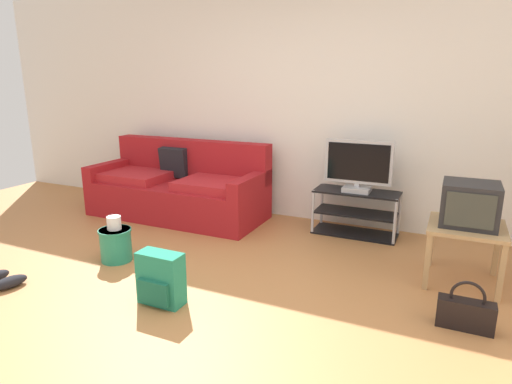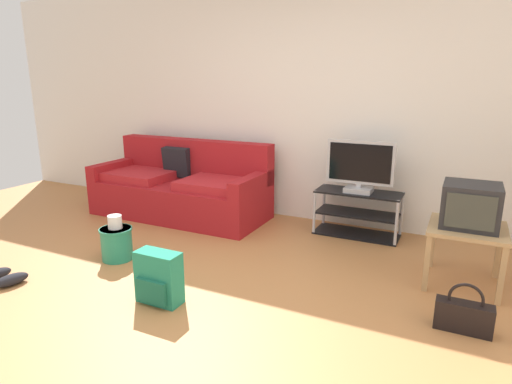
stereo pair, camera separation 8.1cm
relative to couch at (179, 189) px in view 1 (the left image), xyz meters
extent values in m
cube|color=#B27542|center=(1.36, -1.89, -0.33)|extent=(9.00, 9.80, 0.02)
cube|color=silver|center=(1.36, 0.56, 1.03)|extent=(9.00, 0.10, 2.70)
cube|color=maroon|center=(0.00, -0.06, -0.12)|extent=(2.08, 0.87, 0.41)
cube|color=maroon|center=(0.00, 0.28, 0.32)|extent=(2.08, 0.20, 0.47)
cube|color=maroon|center=(-0.97, -0.06, 0.17)|extent=(0.14, 0.87, 0.18)
cube|color=maroon|center=(0.97, -0.06, 0.17)|extent=(0.14, 0.87, 0.18)
cube|color=#AF2026|center=(-0.57, -0.12, 0.13)|extent=(0.83, 0.61, 0.10)
cube|color=#AF2026|center=(0.58, -0.12, 0.13)|extent=(0.83, 0.61, 0.10)
cube|color=black|center=(-0.17, 0.16, 0.28)|extent=(0.36, 0.16, 0.37)
cube|color=black|center=(2.07, 0.22, 0.14)|extent=(0.87, 0.37, 0.02)
cube|color=black|center=(2.07, 0.22, -0.09)|extent=(0.83, 0.35, 0.02)
cube|color=black|center=(2.07, 0.22, -0.31)|extent=(0.87, 0.37, 0.02)
cylinder|color=#B7B7BC|center=(1.65, 0.05, -0.09)|extent=(0.03, 0.03, 0.47)
cylinder|color=#B7B7BC|center=(2.49, 0.05, -0.09)|extent=(0.03, 0.03, 0.47)
cylinder|color=#B7B7BC|center=(1.65, 0.39, -0.09)|extent=(0.03, 0.03, 0.47)
cylinder|color=#B7B7BC|center=(2.49, 0.39, -0.09)|extent=(0.03, 0.03, 0.47)
cube|color=#B2B2B7|center=(2.07, 0.20, 0.17)|extent=(0.27, 0.22, 0.05)
cube|color=#B2B2B7|center=(2.07, 0.20, 0.22)|extent=(0.05, 0.04, 0.04)
cube|color=#B2B2B7|center=(2.07, 0.20, 0.46)|extent=(0.68, 0.04, 0.44)
cube|color=black|center=(2.07, 0.17, 0.46)|extent=(0.62, 0.01, 0.38)
cube|color=tan|center=(3.09, -0.55, 0.15)|extent=(0.56, 0.56, 0.03)
cube|color=tan|center=(2.84, -0.80, -0.10)|extent=(0.04, 0.04, 0.45)
cube|color=tan|center=(3.35, -0.80, -0.10)|extent=(0.04, 0.04, 0.45)
cube|color=tan|center=(2.84, -0.30, -0.10)|extent=(0.04, 0.04, 0.45)
cube|color=tan|center=(3.35, -0.30, -0.10)|extent=(0.04, 0.04, 0.45)
cube|color=#232326|center=(3.09, -0.53, 0.33)|extent=(0.41, 0.38, 0.34)
cube|color=#333833|center=(3.09, -0.72, 0.33)|extent=(0.34, 0.01, 0.26)
cube|color=#238466|center=(1.10, -1.85, -0.13)|extent=(0.34, 0.16, 0.39)
cube|color=#1A634C|center=(1.10, -1.94, -0.20)|extent=(0.26, 0.04, 0.17)
cylinder|color=#1A634C|center=(1.01, -1.75, -0.11)|extent=(0.04, 0.04, 0.31)
cylinder|color=#1A634C|center=(1.20, -1.75, -0.11)|extent=(0.04, 0.04, 0.31)
cube|color=black|center=(3.12, -1.29, -0.22)|extent=(0.35, 0.11, 0.20)
torus|color=black|center=(3.12, -1.29, -0.09)|extent=(0.22, 0.02, 0.22)
cylinder|color=#238466|center=(0.26, -1.38, -0.18)|extent=(0.27, 0.27, 0.30)
cylinder|color=#238466|center=(0.26, -1.38, -0.04)|extent=(0.29, 0.29, 0.02)
cylinder|color=white|center=(0.26, -1.38, 0.02)|extent=(0.12, 0.12, 0.14)
ellipsoid|color=black|center=(-0.13, -2.15, -0.28)|extent=(0.17, 0.28, 0.09)
camera|label=1|loc=(2.94, -4.17, 1.27)|focal=30.41mm
camera|label=2|loc=(3.02, -4.14, 1.27)|focal=30.41mm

